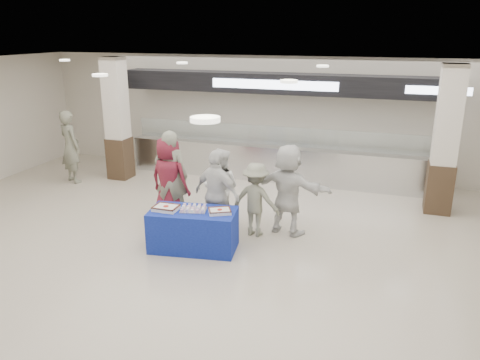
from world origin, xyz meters
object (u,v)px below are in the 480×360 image
(soldier_a, at_px, (171,176))
(sheet_cake_left, at_px, (166,208))
(display_table, at_px, (193,230))
(chef_tall, at_px, (220,188))
(civilian_white, at_px, (288,190))
(soldier_b, at_px, (256,200))
(soldier_bg, at_px, (70,147))
(sheet_cake_right, at_px, (220,211))
(civilian_maroon, at_px, (169,179))
(cupcake_tray, at_px, (193,209))
(chef_short, at_px, (217,194))

(soldier_a, bearing_deg, sheet_cake_left, 106.37)
(display_table, xyz_separation_m, sheet_cake_left, (-0.47, -0.12, 0.42))
(sheet_cake_left, distance_m, chef_tall, 1.37)
(chef_tall, relative_size, civilian_white, 0.91)
(soldier_b, xyz_separation_m, soldier_bg, (-5.54, 1.74, 0.22))
(sheet_cake_right, bearing_deg, civilian_white, 51.25)
(display_table, height_order, chef_tall, chef_tall)
(civilian_maroon, bearing_deg, display_table, 140.64)
(cupcake_tray, height_order, civilian_white, civilian_white)
(sheet_cake_left, height_order, civilian_white, civilian_white)
(display_table, bearing_deg, chef_tall, 76.43)
(sheet_cake_left, xyz_separation_m, soldier_b, (1.36, 1.08, -0.07))
(soldier_b, bearing_deg, sheet_cake_left, 44.34)
(sheet_cake_right, height_order, civilian_maroon, civilian_maroon)
(display_table, height_order, soldier_b, soldier_b)
(cupcake_tray, height_order, chef_tall, chef_tall)
(soldier_a, relative_size, civilian_white, 1.07)
(display_table, bearing_deg, sheet_cake_right, -2.97)
(civilian_white, distance_m, soldier_bg, 6.28)
(civilian_white, height_order, soldier_bg, soldier_bg)
(sheet_cake_right, bearing_deg, chef_tall, 110.20)
(chef_tall, bearing_deg, chef_short, 110.60)
(sheet_cake_right, bearing_deg, sheet_cake_left, -170.35)
(sheet_cake_right, distance_m, cupcake_tray, 0.49)
(sheet_cake_right, distance_m, soldier_b, 1.00)
(soldier_a, relative_size, chef_short, 1.12)
(soldier_a, bearing_deg, soldier_bg, -28.73)
(cupcake_tray, bearing_deg, soldier_b, 47.09)
(civilian_maroon, height_order, chef_short, civilian_maroon)
(chef_tall, bearing_deg, display_table, 91.58)
(soldier_b, bearing_deg, display_table, 53.02)
(sheet_cake_left, distance_m, civilian_white, 2.36)
(display_table, height_order, soldier_bg, soldier_bg)
(display_table, xyz_separation_m, chef_short, (0.22, 0.65, 0.49))
(soldier_bg, bearing_deg, display_table, 175.13)
(sheet_cake_left, bearing_deg, chef_short, 48.10)
(soldier_a, bearing_deg, chef_tall, 173.88)
(sheet_cake_right, relative_size, soldier_b, 0.33)
(sheet_cake_right, xyz_separation_m, chef_tall, (-0.40, 1.08, 0.03))
(soldier_a, relative_size, soldier_bg, 1.01)
(display_table, relative_size, soldier_b, 1.06)
(soldier_a, xyz_separation_m, chef_short, (1.20, -0.49, -0.10))
(sheet_cake_right, relative_size, chef_short, 0.28)
(sheet_cake_left, bearing_deg, civilian_white, 35.20)
(civilian_white, bearing_deg, sheet_cake_right, 67.59)
(sheet_cake_right, height_order, soldier_bg, soldier_bg)
(display_table, distance_m, sheet_cake_left, 0.64)
(civilian_white, bearing_deg, chef_short, 41.89)
(chef_short, bearing_deg, chef_tall, -59.09)
(soldier_a, bearing_deg, civilian_white, 176.79)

